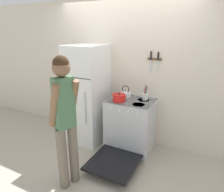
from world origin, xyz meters
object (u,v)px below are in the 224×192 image
Objects in this scene: dutch_oven_pot at (119,98)px; utensil_jar at (145,96)px; person at (65,117)px; tea_kettle at (126,94)px; refrigerator at (88,95)px; stove_range at (130,126)px.

utensil_jar is at bearing 35.03° from dutch_oven_pot.
person reaches higher than dutch_oven_pot.
person is at bearing -100.49° from tea_kettle.
tea_kettle is (0.01, 0.25, -0.00)m from dutch_oven_pot.
person reaches higher than utensil_jar.
refrigerator is at bearing 173.25° from dutch_oven_pot.
person is at bearing -109.12° from stove_range.
tea_kettle reaches higher than stove_range.
utensil_jar is at bearing -5.47° from person.
person is (-0.24, -1.32, 0.04)m from tea_kettle.
utensil_jar is 1.45m from person.
refrigerator is 1.23m from person.
stove_range is 0.58m from utensil_jar.
dutch_oven_pot is at bearing -93.18° from tea_kettle.
tea_kettle is 0.35m from utensil_jar.
tea_kettle is 0.77× the size of utensil_jar.
refrigerator is 6.33× the size of utensil_jar.
tea_kettle is (0.68, 0.17, 0.07)m from refrigerator.
dutch_oven_pot is at bearing 6.42° from person.
tea_kettle is 0.12× the size of person.
utensil_jar reaches higher than tea_kettle.
stove_range is at bearing -45.78° from tea_kettle.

